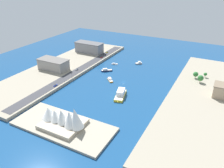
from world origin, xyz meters
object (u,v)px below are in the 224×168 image
object	(u,v)px
carpark_squat_concrete	(53,64)
opera_landmark	(63,118)
warehouse_low_gray	(89,47)
pickup_red	(101,57)
sailboat_small_white	(114,64)
hatchback_blue	(55,85)
traffic_light_waterfront	(72,75)
taxi_yellow_cab	(107,52)
ferry_yellow_fast	(121,94)
patrol_launch_navy	(106,70)
sedan_silver	(77,69)
water_taxi_orange	(110,80)
yacht_sleek_gray	(139,63)

from	to	relation	value
carpark_squat_concrete	opera_landmark	size ratio (longest dim) A/B	0.94
warehouse_low_gray	pickup_red	bearing A→B (deg)	155.30
sailboat_small_white	hatchback_blue	xyz separation A→B (m)	(24.35, 96.97, 3.25)
pickup_red	traffic_light_waterfront	xyz separation A→B (m)	(-4.94, 78.44, 3.47)
sailboat_small_white	taxi_yellow_cab	xyz separation A→B (m)	(30.20, -32.13, 3.24)
opera_landmark	sailboat_small_white	bearing A→B (deg)	-78.96
ferry_yellow_fast	opera_landmark	bearing A→B (deg)	74.82
ferry_yellow_fast	patrol_launch_navy	world-z (taller)	ferry_yellow_fast
taxi_yellow_cab	carpark_squat_concrete	bearing A→B (deg)	72.44
sedan_silver	pickup_red	world-z (taller)	sedan_silver
sailboat_small_white	warehouse_low_gray	distance (m)	61.23
ferry_yellow_fast	pickup_red	xyz separation A→B (m)	(73.77, -86.21, 1.30)
water_taxi_orange	hatchback_blue	bearing A→B (deg)	46.70
warehouse_low_gray	taxi_yellow_cab	size ratio (longest dim) A/B	9.46
sailboat_small_white	water_taxi_orange	world-z (taller)	sailboat_small_white
water_taxi_orange	patrol_launch_navy	xyz separation A→B (m)	(18.14, -23.25, 0.22)
ferry_yellow_fast	patrol_launch_navy	distance (m)	69.40
ferry_yellow_fast	opera_landmark	xyz separation A→B (m)	(18.88, 69.58, 6.49)
pickup_red	ferry_yellow_fast	bearing A→B (deg)	130.55
water_taxi_orange	sailboat_small_white	bearing A→B (deg)	-68.31
sedan_silver	hatchback_blue	world-z (taller)	sedan_silver
sedan_silver	ferry_yellow_fast	bearing A→B (deg)	158.68
warehouse_low_gray	opera_landmark	bearing A→B (deg)	116.68
taxi_yellow_cab	opera_landmark	xyz separation A→B (m)	(-59.12, 180.40, 5.15)
carpark_squat_concrete	warehouse_low_gray	bearing A→B (deg)	-91.98
warehouse_low_gray	traffic_light_waterfront	world-z (taller)	warehouse_low_gray
ferry_yellow_fast	carpark_squat_concrete	bearing A→B (deg)	-10.16
sedan_silver	opera_landmark	xyz separation A→B (m)	(-59.33, 100.11, 5.12)
ferry_yellow_fast	sailboat_small_white	bearing A→B (deg)	-58.72
hatchback_blue	warehouse_low_gray	bearing A→B (deg)	-74.87
sailboat_small_white	opera_landmark	bearing A→B (deg)	101.04
opera_landmark	traffic_light_waterfront	bearing A→B (deg)	-57.15
patrol_launch_navy	sedan_silver	bearing A→B (deg)	33.61
traffic_light_waterfront	opera_landmark	size ratio (longest dim) A/B	0.15
taxi_yellow_cab	traffic_light_waterfront	distance (m)	103.51
pickup_red	hatchback_blue	bearing A→B (deg)	90.89
sailboat_small_white	hatchback_blue	size ratio (longest dim) A/B	2.13
patrol_launch_navy	taxi_yellow_cab	size ratio (longest dim) A/B	2.97
warehouse_low_gray	traffic_light_waterfront	xyz separation A→B (m)	(-35.36, 92.43, -3.63)
sailboat_small_white	hatchback_blue	bearing A→B (deg)	75.90
taxi_yellow_cab	traffic_light_waterfront	size ratio (longest dim) A/B	0.73
patrol_launch_navy	warehouse_low_gray	xyz separation A→B (m)	(58.15, -48.30, 9.75)
yacht_sleek_gray	opera_landmark	bearing A→B (deg)	89.68
water_taxi_orange	ferry_yellow_fast	distance (m)	40.03
taxi_yellow_cab	pickup_red	world-z (taller)	taxi_yellow_cab
hatchback_blue	opera_landmark	distance (m)	74.13
carpark_squat_concrete	hatchback_blue	xyz separation A→B (m)	(-34.84, 37.46, -5.95)
warehouse_low_gray	hatchback_blue	bearing A→B (deg)	105.13
ferry_yellow_fast	warehouse_low_gray	size ratio (longest dim) A/B	0.60
warehouse_low_gray	sedan_silver	xyz separation A→B (m)	(-25.98, 69.68, -7.04)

